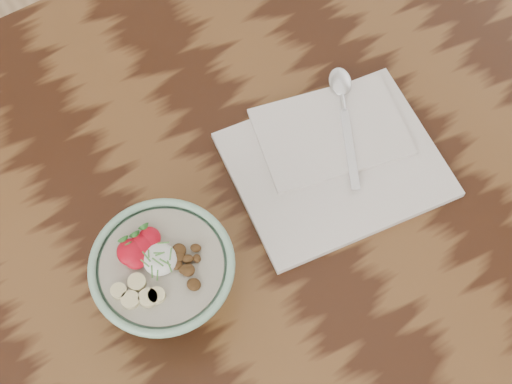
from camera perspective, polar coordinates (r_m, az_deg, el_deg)
table at (r=101.59cm, az=-9.72°, el=-7.31°), size 160.00×90.00×75.00cm
breakfast_bowl at (r=85.38cm, az=-7.33°, el=-6.61°), size 16.84×16.84×11.20cm
napkin at (r=97.52cm, az=6.29°, el=2.76°), size 30.14×26.09×1.68cm
spoon at (r=100.99cm, az=6.93°, el=7.48°), size 11.00×18.25×1.02cm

